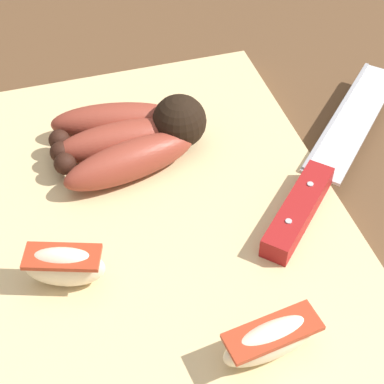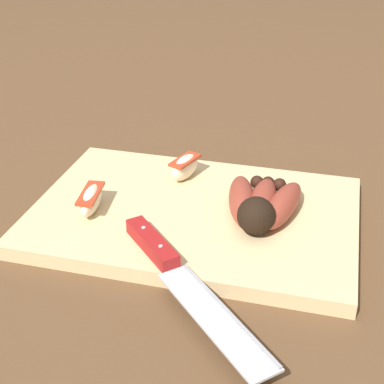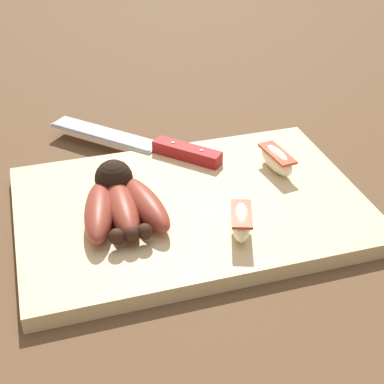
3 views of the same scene
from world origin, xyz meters
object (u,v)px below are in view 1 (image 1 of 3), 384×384
at_px(banana_bunch, 133,137).
at_px(apple_wedge_near, 272,339).
at_px(chefs_knife, 319,175).
at_px(apple_wedge_middle, 64,266).

bearing_deg(banana_bunch, apple_wedge_near, -169.23).
bearing_deg(chefs_knife, apple_wedge_middle, 101.42).
relative_size(banana_bunch, apple_wedge_near, 1.92).
bearing_deg(apple_wedge_near, banana_bunch, 10.77).
distance_m(banana_bunch, chefs_knife, 0.16).
xyz_separation_m(apple_wedge_near, apple_wedge_middle, (0.10, 0.12, 0.00)).
relative_size(chefs_knife, apple_wedge_near, 3.08).
bearing_deg(chefs_knife, banana_bunch, 60.95).
bearing_deg(apple_wedge_middle, banana_bunch, -32.27).
height_order(banana_bunch, apple_wedge_middle, banana_bunch).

